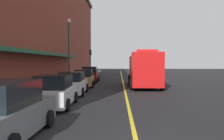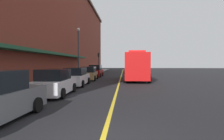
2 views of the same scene
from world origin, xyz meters
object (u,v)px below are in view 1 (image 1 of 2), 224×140
(parked_car_2, at_px, (73,84))
(traffic_light_near, at_px, (91,57))
(parking_meter_2, at_px, (60,78))
(parked_car_1, at_px, (55,92))
(parked_car_0, at_px, (5,113))
(parked_car_3, at_px, (84,79))
(fire_truck, at_px, (144,70))
(parked_car_4, at_px, (90,75))
(parking_meter_0, at_px, (79,73))
(street_lamp_left, at_px, (69,44))

(parked_car_2, xyz_separation_m, traffic_light_near, (-1.30, 23.85, 2.37))
(parked_car_2, bearing_deg, parking_meter_2, 37.13)
(parked_car_1, bearing_deg, parked_car_0, 177.94)
(parked_car_2, relative_size, parked_car_3, 1.07)
(parked_car_2, distance_m, fire_truck, 8.40)
(parked_car_0, bearing_deg, parked_car_3, 1.31)
(parked_car_3, height_order, parked_car_4, parked_car_4)
(parked_car_4, relative_size, parking_meter_0, 3.25)
(parked_car_0, relative_size, parked_car_4, 1.13)
(traffic_light_near, bearing_deg, fire_truck, -68.08)
(parked_car_0, distance_m, parked_car_4, 22.54)
(fire_truck, bearing_deg, parking_meter_0, -126.56)
(fire_truck, bearing_deg, parked_car_2, -44.38)
(parked_car_0, relative_size, parking_meter_2, 3.68)
(parked_car_2, height_order, parking_meter_2, parked_car_2)
(parked_car_2, bearing_deg, parked_car_1, 178.82)
(fire_truck, height_order, parking_meter_0, fire_truck)
(parking_meter_0, height_order, parking_meter_2, same)
(parked_car_4, distance_m, fire_truck, 8.15)
(parked_car_4, relative_size, parking_meter_2, 3.25)
(parked_car_4, xyz_separation_m, parking_meter_2, (-1.40, -9.73, 0.20))
(parked_car_0, xyz_separation_m, street_lamp_left, (-1.91, 19.68, 3.55))
(parked_car_3, bearing_deg, parked_car_0, 177.52)
(parked_car_4, height_order, parking_meter_2, parked_car_4)
(parked_car_3, relative_size, parked_car_4, 1.01)
(parked_car_4, xyz_separation_m, street_lamp_left, (-2.00, -2.85, 3.54))
(parked_car_2, relative_size, street_lamp_left, 0.67)
(parked_car_3, relative_size, traffic_light_near, 1.02)
(parked_car_1, height_order, traffic_light_near, traffic_light_near)
(parking_meter_0, bearing_deg, parked_car_1, -85.34)
(street_lamp_left, bearing_deg, parked_car_4, 54.92)
(parked_car_2, xyz_separation_m, parked_car_4, (0.04, 11.45, 0.07))
(parked_car_1, xyz_separation_m, parked_car_4, (0.03, 16.77, 0.06))
(parking_meter_0, relative_size, traffic_light_near, 0.31)
(parking_meter_2, relative_size, street_lamp_left, 0.19)
(traffic_light_near, bearing_deg, parked_car_2, -86.87)
(parked_car_2, relative_size, traffic_light_near, 1.09)
(parked_car_2, height_order, parking_meter_0, parked_car_2)
(parked_car_2, bearing_deg, parked_car_4, -1.43)
(street_lamp_left, bearing_deg, parked_car_0, -84.45)
(traffic_light_near, bearing_deg, parked_car_4, -83.82)
(parking_meter_0, bearing_deg, street_lamp_left, -101.83)
(parking_meter_2, distance_m, street_lamp_left, 7.67)
(parked_car_4, bearing_deg, parked_car_3, -179.42)
(parked_car_0, distance_m, street_lamp_left, 20.09)
(parking_meter_2, bearing_deg, parking_meter_0, 90.00)
(parking_meter_0, relative_size, parking_meter_2, 1.00)
(parked_car_2, distance_m, parking_meter_2, 2.22)
(parked_car_1, relative_size, parking_meter_2, 3.25)
(parking_meter_2, bearing_deg, street_lamp_left, 94.99)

